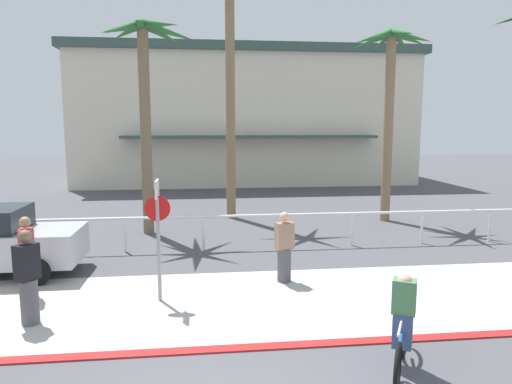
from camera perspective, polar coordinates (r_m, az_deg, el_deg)
ground_plane at (r=15.49m, az=-6.42°, el=-5.57°), size 80.00×80.00×0.00m
sidewalk_strip at (r=9.95m, az=-6.26°, el=-13.44°), size 44.00×4.00×0.02m
curb_paint at (r=8.12m, az=-6.14°, el=-18.60°), size 44.00×0.24×0.03m
building_backdrop at (r=31.52m, az=-1.52°, el=9.12°), size 21.28×10.08×8.33m
rail_fence at (r=13.84m, az=-6.45°, el=-3.67°), size 27.16×0.08×1.04m
stop_sign_bike_lane at (r=9.80m, az=-11.87°, el=-3.71°), size 0.52×0.56×2.56m
palm_tree_1 at (r=16.18m, az=-13.33°, el=14.21°), size 3.18×3.71×7.06m
palm_tree_2 at (r=18.62m, az=-3.11°, el=17.20°), size 3.33×3.11×9.31m
palm_tree_3 at (r=18.56m, az=16.01°, el=13.50°), size 2.79×3.59×7.19m
cyclist_blue_0 at (r=7.60m, az=17.44°, el=-15.24°), size 0.92×1.63×1.50m
pedestrian_0 at (r=9.65m, az=-26.03°, el=-9.72°), size 0.44×0.48×1.80m
pedestrian_1 at (r=11.10m, az=-26.07°, el=-7.51°), size 0.38×0.44×1.77m
pedestrian_2 at (r=11.00m, az=3.47°, el=-7.07°), size 0.46×0.40×1.68m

